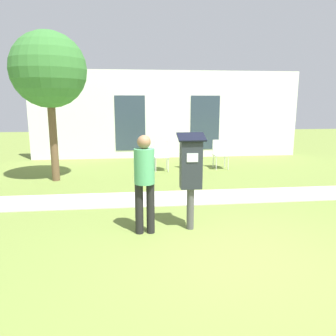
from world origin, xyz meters
name	(u,v)px	position (x,y,z in m)	size (l,w,h in m)	color
ground_plane	(238,258)	(0.00, 0.00, 0.00)	(40.00, 40.00, 0.00)	olive
sidewalk	(196,197)	(0.00, 2.86, 0.01)	(12.00, 1.10, 0.02)	#B7B2A8
building_facade	(168,115)	(0.00, 8.33, 1.60)	(10.00, 0.26, 3.20)	white
parking_meter	(191,169)	(-0.46, 1.11, 1.02)	(0.44, 0.31, 1.59)	#4C4C4C
person_standing	(144,177)	(-1.21, 1.02, 0.93)	(0.32, 0.32, 1.58)	black
outdoor_chair_left	(161,153)	(-0.48, 5.91, 0.53)	(0.44, 0.44, 0.90)	silver
outdoor_chair_middle	(191,152)	(0.46, 5.94, 0.53)	(0.44, 0.44, 0.90)	silver
outdoor_chair_right	(220,152)	(1.40, 5.99, 0.53)	(0.44, 0.44, 0.90)	silver
tree	(49,71)	(-3.42, 4.89, 2.84)	(1.90, 1.90, 3.82)	brown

